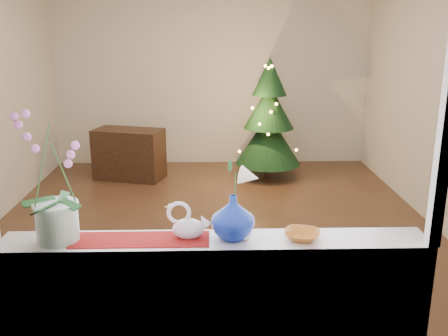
{
  "coord_description": "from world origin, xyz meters",
  "views": [
    {
      "loc": [
        -0.02,
        -4.72,
        1.97
      ],
      "look_at": [
        0.07,
        -1.4,
        1.02
      ],
      "focal_mm": 40.0,
      "sensor_mm": 36.0,
      "label": 1
    }
  ],
  "objects_px": {
    "orchid_pot": "(53,178)",
    "swan": "(188,221)",
    "amber_dish": "(302,236)",
    "blue_vase": "(233,214)",
    "paperweight": "(245,233)",
    "side_table": "(129,154)",
    "xmas_tree": "(269,119)"
  },
  "relations": [
    {
      "from": "paperweight",
      "to": "side_table",
      "type": "height_order",
      "value": "paperweight"
    },
    {
      "from": "amber_dish",
      "to": "side_table",
      "type": "xyz_separation_m",
      "value": [
        -1.55,
        4.09,
        -0.61
      ]
    },
    {
      "from": "amber_dish",
      "to": "side_table",
      "type": "relative_size",
      "value": 0.17
    },
    {
      "from": "side_table",
      "to": "blue_vase",
      "type": "bearing_deg",
      "value": -57.71
    },
    {
      "from": "paperweight",
      "to": "blue_vase",
      "type": "bearing_deg",
      "value": 156.13
    },
    {
      "from": "blue_vase",
      "to": "swan",
      "type": "bearing_deg",
      "value": 178.76
    },
    {
      "from": "side_table",
      "to": "paperweight",
      "type": "bearing_deg",
      "value": -57.05
    },
    {
      "from": "amber_dish",
      "to": "paperweight",
      "type": "bearing_deg",
      "value": 179.78
    },
    {
      "from": "xmas_tree",
      "to": "side_table",
      "type": "distance_m",
      "value": 1.91
    },
    {
      "from": "orchid_pot",
      "to": "amber_dish",
      "type": "bearing_deg",
      "value": -0.93
    },
    {
      "from": "amber_dish",
      "to": "xmas_tree",
      "type": "xyz_separation_m",
      "value": [
        0.3,
        4.13,
        -0.15
      ]
    },
    {
      "from": "paperweight",
      "to": "amber_dish",
      "type": "xyz_separation_m",
      "value": [
        0.29,
        -0.0,
        -0.02
      ]
    },
    {
      "from": "orchid_pot",
      "to": "paperweight",
      "type": "xyz_separation_m",
      "value": [
        0.95,
        -0.02,
        -0.3
      ]
    },
    {
      "from": "blue_vase",
      "to": "paperweight",
      "type": "height_order",
      "value": "blue_vase"
    },
    {
      "from": "side_table",
      "to": "swan",
      "type": "bearing_deg",
      "value": -60.7
    },
    {
      "from": "blue_vase",
      "to": "amber_dish",
      "type": "height_order",
      "value": "blue_vase"
    },
    {
      "from": "paperweight",
      "to": "amber_dish",
      "type": "distance_m",
      "value": 0.29
    },
    {
      "from": "paperweight",
      "to": "xmas_tree",
      "type": "relative_size",
      "value": 0.05
    },
    {
      "from": "paperweight",
      "to": "xmas_tree",
      "type": "distance_m",
      "value": 4.17
    },
    {
      "from": "swan",
      "to": "paperweight",
      "type": "height_order",
      "value": "swan"
    },
    {
      "from": "swan",
      "to": "blue_vase",
      "type": "distance_m",
      "value": 0.23
    },
    {
      "from": "amber_dish",
      "to": "xmas_tree",
      "type": "bearing_deg",
      "value": 85.79
    },
    {
      "from": "orchid_pot",
      "to": "swan",
      "type": "height_order",
      "value": "orchid_pot"
    },
    {
      "from": "swan",
      "to": "xmas_tree",
      "type": "bearing_deg",
      "value": 99.45
    },
    {
      "from": "swan",
      "to": "paperweight",
      "type": "relative_size",
      "value": 2.9
    },
    {
      "from": "orchid_pot",
      "to": "swan",
      "type": "relative_size",
      "value": 3.01
    },
    {
      "from": "orchid_pot",
      "to": "paperweight",
      "type": "bearing_deg",
      "value": -1.14
    },
    {
      "from": "side_table",
      "to": "xmas_tree",
      "type": "bearing_deg",
      "value": 17.0
    },
    {
      "from": "paperweight",
      "to": "side_table",
      "type": "xyz_separation_m",
      "value": [
        -1.25,
        4.09,
        -0.63
      ]
    },
    {
      "from": "amber_dish",
      "to": "blue_vase",
      "type": "bearing_deg",
      "value": 175.6
    },
    {
      "from": "blue_vase",
      "to": "side_table",
      "type": "height_order",
      "value": "blue_vase"
    },
    {
      "from": "swan",
      "to": "orchid_pot",
      "type": "bearing_deg",
      "value": -157.29
    }
  ]
}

